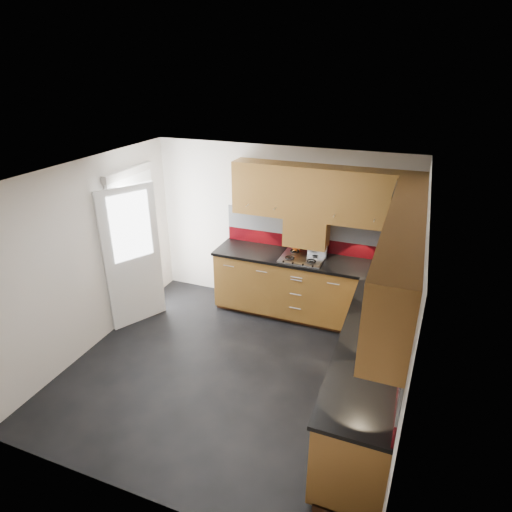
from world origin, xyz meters
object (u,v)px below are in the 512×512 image
at_px(gas_hob, 302,258).
at_px(food_processor, 384,275).
at_px(utensil_pot, 297,245).
at_px(toaster, 317,250).

relative_size(gas_hob, food_processor, 2.08).
distance_m(utensil_pot, toaster, 0.32).
bearing_deg(gas_hob, food_processor, -19.15).
bearing_deg(gas_hob, toaster, 45.42).
relative_size(utensil_pot, food_processor, 1.39).
bearing_deg(food_processor, toaster, 149.65).
bearing_deg(food_processor, gas_hob, 160.85).
height_order(utensil_pot, toaster, utensil_pot).
bearing_deg(toaster, gas_hob, -134.58).
bearing_deg(utensil_pot, food_processor, -25.78).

